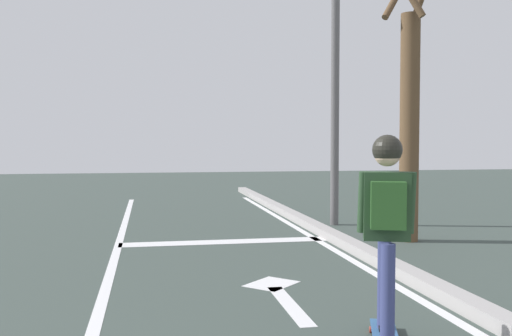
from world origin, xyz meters
name	(u,v)px	position (x,y,z in m)	size (l,w,h in m)	color
lane_line_center	(105,292)	(-0.49, 6.00, 0.00)	(0.12, 20.00, 0.01)	silver
lane_line_curbside	(385,279)	(2.68, 6.00, 0.00)	(0.12, 20.00, 0.01)	silver
stop_bar	(225,242)	(1.17, 8.85, 0.00)	(3.32, 0.40, 0.01)	silver
lane_arrow_stem	(290,305)	(1.34, 5.19, 0.00)	(0.16, 1.40, 0.01)	silver
lane_arrow_head	(271,284)	(1.34, 6.04, 0.00)	(0.56, 0.44, 0.01)	silver
curb_strip	(405,273)	(2.93, 6.00, 0.07)	(0.24, 24.00, 0.14)	#A29D9B
skater	(387,211)	(1.81, 3.95, 1.07)	(0.42, 0.59, 1.58)	navy
traffic_signal_mast	(298,17)	(2.78, 10.35, 3.94)	(3.84, 0.34, 5.98)	#5F5C5E
roadside_tree	(409,118)	(4.10, 8.39, 1.99)	(0.88, 0.92, 4.35)	brown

